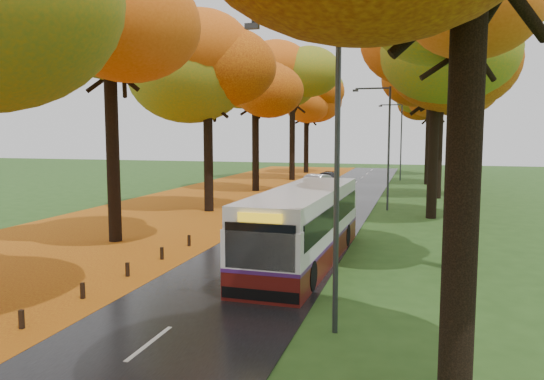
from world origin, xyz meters
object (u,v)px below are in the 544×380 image
at_px(streetlamp_mid, 385,138).
at_px(car_silver, 315,183).
at_px(streetlamp_far, 399,135).
at_px(streetlamp_near, 327,149).
at_px(bus, 304,224).
at_px(car_white, 297,192).
at_px(car_dark, 326,179).

distance_m(streetlamp_mid, car_silver, 11.45).
bearing_deg(streetlamp_far, streetlamp_near, -90.00).
bearing_deg(streetlamp_far, bus, -93.20).
relative_size(bus, car_silver, 2.44).
xyz_separation_m(bus, car_silver, (-4.22, 23.80, -0.76)).
bearing_deg(car_white, bus, -58.76).
bearing_deg(streetlamp_mid, car_dark, 113.95).
distance_m(streetlamp_mid, car_dark, 16.03).
distance_m(streetlamp_mid, bus, 15.56).
xyz_separation_m(streetlamp_near, streetlamp_far, (0.00, 44.00, 0.00)).
height_order(car_white, car_silver, car_silver).
xyz_separation_m(streetlamp_near, car_silver, (-6.30, 30.71, -3.93)).
bearing_deg(bus, car_dark, 99.80).
relative_size(streetlamp_far, car_white, 1.93).
bearing_deg(streetlamp_near, car_dark, 99.87).
xyz_separation_m(streetlamp_near, streetlamp_mid, (0.00, 22.00, 0.00)).
bearing_deg(car_dark, streetlamp_far, 59.21).
distance_m(bus, car_dark, 29.59).
xyz_separation_m(streetlamp_near, bus, (-2.07, 6.91, -3.17)).
height_order(streetlamp_mid, bus, streetlamp_mid).
distance_m(streetlamp_near, streetlamp_far, 44.00).
bearing_deg(bus, streetlamp_mid, 83.77).
height_order(bus, car_silver, bus).
height_order(streetlamp_near, streetlamp_far, same).
xyz_separation_m(bus, car_dark, (-4.22, 29.27, -0.88)).
relative_size(bus, car_dark, 2.55).
distance_m(streetlamp_near, car_silver, 31.60).
height_order(streetlamp_far, car_silver, streetlamp_far).
distance_m(streetlamp_near, bus, 7.88).
distance_m(bus, car_white, 17.77).
relative_size(streetlamp_far, bus, 0.73).
relative_size(streetlamp_near, car_dark, 1.86).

